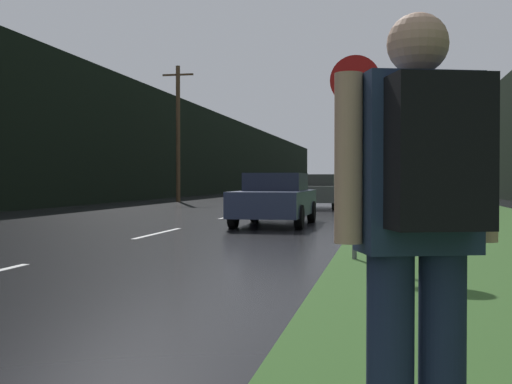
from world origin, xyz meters
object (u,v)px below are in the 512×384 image
car_passing_near (275,199)px  stop_sign (355,132)px  car_passing_far (316,191)px  car_oncoming (298,186)px  hitchhiker_with_backpack (421,222)px

car_passing_near → stop_sign: bearing=108.5°
car_passing_near → car_passing_far: 10.47m
stop_sign → car_passing_near: size_ratio=0.71×
stop_sign → car_oncoming: size_ratio=0.74×
car_passing_near → car_passing_far: size_ratio=1.02×
stop_sign → car_passing_far: 18.08m
car_passing_far → stop_sign: bearing=97.9°
car_passing_far → car_passing_near: bearing=90.0°
car_passing_near → hitchhiker_with_backpack: bearing=101.8°
car_oncoming → hitchhiker_with_backpack: bearing=-81.8°
hitchhiker_with_backpack → car_passing_near: (-3.06, 14.71, -0.35)m
hitchhiker_with_backpack → car_oncoming: hitchhiker_with_backpack is taller
stop_sign → hitchhiker_with_backpack: size_ratio=1.68×
car_oncoming → car_passing_near: bearing=-83.3°
car_passing_far → car_oncoming: size_ratio=1.03×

